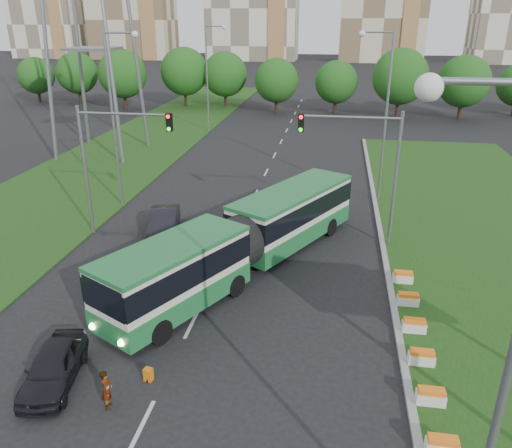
% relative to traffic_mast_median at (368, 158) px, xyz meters
% --- Properties ---
extents(ground, '(360.00, 360.00, 0.00)m').
position_rel_traffic_mast_median_xyz_m(ground, '(-4.78, -10.00, -5.35)').
color(ground, black).
rests_on(ground, ground).
extents(median_kerb, '(0.30, 60.00, 0.18)m').
position_rel_traffic_mast_median_xyz_m(median_kerb, '(1.27, -2.00, -5.26)').
color(median_kerb, gray).
rests_on(median_kerb, ground).
extents(left_verge, '(12.00, 110.00, 0.10)m').
position_rel_traffic_mast_median_xyz_m(left_verge, '(-22.78, 15.00, -5.30)').
color(left_verge, '#1C4012').
rests_on(left_verge, ground).
extents(lane_markings, '(0.20, 100.00, 0.01)m').
position_rel_traffic_mast_median_xyz_m(lane_markings, '(-7.78, 10.00, -5.35)').
color(lane_markings, '#B7B7B0').
rests_on(lane_markings, ground).
extents(flower_planters, '(1.10, 13.70, 0.60)m').
position_rel_traffic_mast_median_xyz_m(flower_planters, '(1.92, -11.40, -4.90)').
color(flower_planters, white).
rests_on(flower_planters, grass_median).
extents(traffic_mast_median, '(5.76, 0.32, 8.00)m').
position_rel_traffic_mast_median_xyz_m(traffic_mast_median, '(0.00, 0.00, 0.00)').
color(traffic_mast_median, gray).
rests_on(traffic_mast_median, ground).
extents(traffic_mast_left, '(5.76, 0.32, 8.00)m').
position_rel_traffic_mast_median_xyz_m(traffic_mast_left, '(-15.16, -1.00, 0.00)').
color(traffic_mast_left, gray).
rests_on(traffic_mast_left, ground).
extents(street_lamps, '(36.00, 60.00, 12.00)m').
position_rel_traffic_mast_median_xyz_m(street_lamps, '(-7.78, 0.00, 0.65)').
color(street_lamps, gray).
rests_on(street_lamps, ground).
extents(tree_line, '(120.00, 8.00, 9.00)m').
position_rel_traffic_mast_median_xyz_m(tree_line, '(5.22, 45.00, -0.85)').
color(tree_line, '#1A5216').
rests_on(tree_line, ground).
extents(midrise_west, '(22.00, 14.00, 36.00)m').
position_rel_traffic_mast_median_xyz_m(midrise_west, '(-99.78, 140.00, 12.65)').
color(midrise_west, silver).
rests_on(midrise_west, ground).
extents(articulated_bus, '(2.82, 18.08, 2.98)m').
position_rel_traffic_mast_median_xyz_m(articulated_bus, '(-6.66, -4.35, -3.53)').
color(articulated_bus, beige).
rests_on(articulated_bus, ground).
extents(car_left_near, '(2.40, 4.38, 1.41)m').
position_rel_traffic_mast_median_xyz_m(car_left_near, '(-11.77, -14.50, -4.64)').
color(car_left_near, black).
rests_on(car_left_near, ground).
extents(car_left_far, '(2.66, 5.00, 1.57)m').
position_rel_traffic_mast_median_xyz_m(car_left_far, '(-12.26, -0.43, -4.57)').
color(car_left_far, black).
rests_on(car_left_far, ground).
extents(pedestrian, '(0.52, 0.65, 1.53)m').
position_rel_traffic_mast_median_xyz_m(pedestrian, '(-9.24, -15.41, -4.58)').
color(pedestrian, gray).
rests_on(pedestrian, ground).
extents(shopping_trolley, '(0.31, 0.32, 0.53)m').
position_rel_traffic_mast_median_xyz_m(shopping_trolley, '(-8.35, -13.86, -5.09)').
color(shopping_trolley, orange).
rests_on(shopping_trolley, ground).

